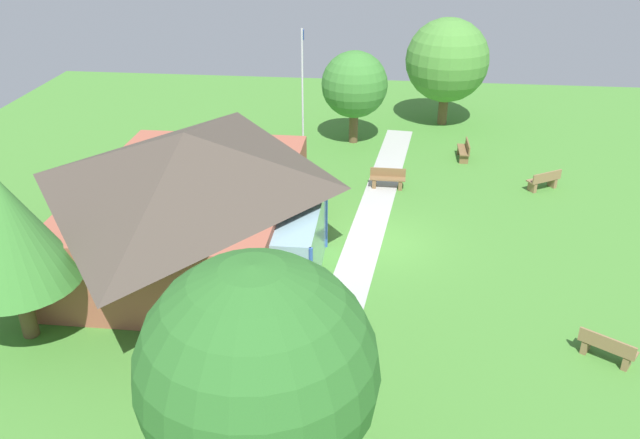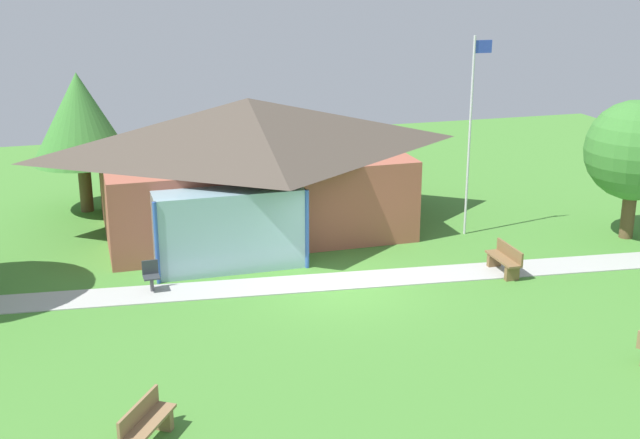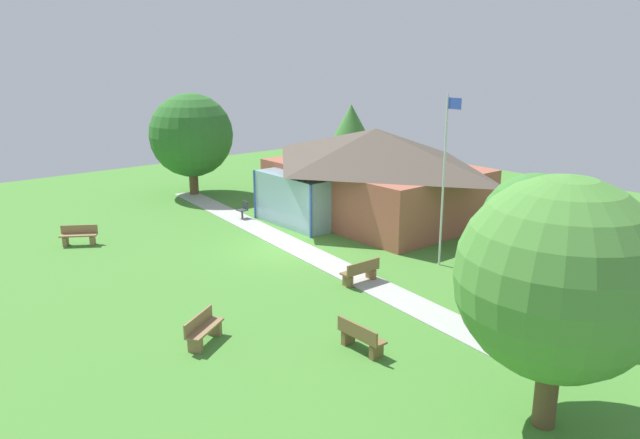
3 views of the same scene
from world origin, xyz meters
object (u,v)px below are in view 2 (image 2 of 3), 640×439
object	(u,v)px
flagpole	(471,129)
tree_behind_pavilion_left	(80,118)
tree_east_hedge	(635,151)
bench_mid_right	(505,260)
bench_front_left	(146,425)
pavilion	(249,161)
patio_chair_west	(151,277)

from	to	relation	value
flagpole	tree_behind_pavilion_left	bearing A→B (deg)	152.17
tree_east_hedge	bench_mid_right	bearing A→B (deg)	-161.66
bench_front_left	tree_behind_pavilion_left	world-z (taller)	tree_behind_pavilion_left
bench_front_left	pavilion	bearing A→B (deg)	-167.17
flagpole	bench_front_left	xyz separation A→B (m)	(-11.37, -9.77, -3.14)
patio_chair_west	tree_east_hedge	size ratio (longest dim) A/B	0.19
flagpole	bench_mid_right	xyz separation A→B (m)	(-0.55, -3.66, -3.14)
patio_chair_west	tree_behind_pavilion_left	size ratio (longest dim) A/B	0.17
pavilion	flagpole	bearing A→B (deg)	-23.11
flagpole	patio_chair_west	size ratio (longest dim) A/B	7.54
flagpole	tree_east_hedge	xyz separation A→B (m)	(4.88, -1.86, -0.64)
bench_mid_right	patio_chair_west	world-z (taller)	patio_chair_west
pavilion	bench_mid_right	size ratio (longest dim) A/B	7.07
tree_east_hedge	tree_behind_pavilion_left	size ratio (longest dim) A/B	0.90
pavilion	bench_mid_right	bearing A→B (deg)	-46.66
pavilion	bench_front_left	size ratio (longest dim) A/B	7.13
bench_front_left	patio_chair_west	size ratio (longest dim) A/B	1.74
bench_mid_right	patio_chair_west	distance (m)	10.09
pavilion	bench_front_left	xyz separation A→B (m)	(-4.67, -12.63, -1.87)
flagpole	patio_chair_west	world-z (taller)	flagpole
bench_front_left	tree_behind_pavilion_left	size ratio (longest dim) A/B	0.30
bench_front_left	bench_mid_right	size ratio (longest dim) A/B	0.99
pavilion	tree_behind_pavilion_left	distance (m)	6.42
pavilion	flagpole	size ratio (longest dim) A/B	1.65
pavilion	bench_front_left	bearing A→B (deg)	-110.30
pavilion	flagpole	distance (m)	7.39
bench_front_left	tree_east_hedge	world-z (taller)	tree_east_hedge
tree_behind_pavilion_left	patio_chair_west	bearing A→B (deg)	-80.15
pavilion	flagpole	world-z (taller)	flagpole
patio_chair_west	tree_behind_pavilion_left	xyz separation A→B (m)	(-1.47, 8.45, 2.98)
tree_behind_pavilion_left	flagpole	bearing A→B (deg)	-27.83
bench_mid_right	pavilion	bearing A→B (deg)	44.44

